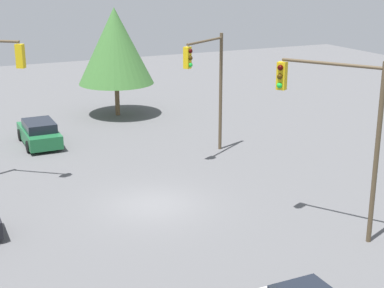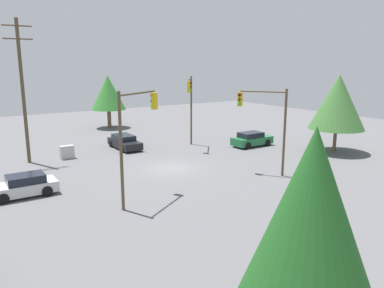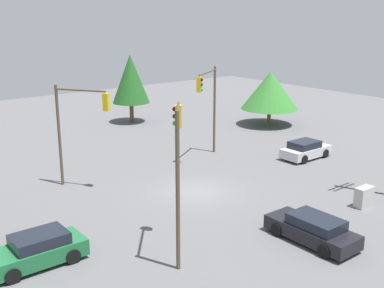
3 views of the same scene
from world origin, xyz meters
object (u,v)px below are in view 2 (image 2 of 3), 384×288
object	(u,v)px
traffic_signal_cross	(190,100)
traffic_signal_aux	(135,126)
traffic_signal_main	(266,116)
electrical_cabinet	(67,152)
sedan_green	(252,139)
sedan_dark	(124,142)
sedan_silver	(24,186)

from	to	relation	value
traffic_signal_cross	traffic_signal_aux	size ratio (longest dim) A/B	1.03
traffic_signal_main	electrical_cabinet	size ratio (longest dim) A/B	5.51
sedan_green	traffic_signal_main	distance (m)	10.45
traffic_signal_main	traffic_signal_aux	world-z (taller)	traffic_signal_aux
traffic_signal_aux	sedan_green	bearing A→B (deg)	-6.92
sedan_dark	traffic_signal_main	bearing A→B (deg)	110.95
sedan_silver	sedan_dark	bearing A→B (deg)	-49.85
sedan_silver	traffic_signal_cross	distance (m)	18.16
sedan_silver	traffic_signal_aux	bearing A→B (deg)	-130.94
traffic_signal_main	traffic_signal_cross	distance (m)	11.00
sedan_silver	electrical_cabinet	xyz separation A→B (m)	(-4.92, -8.11, -0.08)
traffic_signal_main	electrical_cabinet	world-z (taller)	traffic_signal_main
sedan_silver	traffic_signal_main	xyz separation A→B (m)	(-16.06, 4.81, 3.73)
sedan_green	traffic_signal_aux	bearing A→B (deg)	-64.56
traffic_signal_main	traffic_signal_cross	size ratio (longest dim) A/B	0.93
sedan_silver	sedan_green	world-z (taller)	sedan_green
traffic_signal_aux	traffic_signal_cross	bearing A→B (deg)	12.36
sedan_dark	electrical_cabinet	distance (m)	5.91
sedan_green	sedan_silver	bearing A→B (deg)	-82.20
sedan_silver	traffic_signal_main	bearing A→B (deg)	-106.69
sedan_dark	sedan_silver	distance (m)	14.06
sedan_green	traffic_signal_main	xyz separation A→B (m)	(5.87, 7.82, 3.69)
sedan_dark	traffic_signal_cross	world-z (taller)	traffic_signal_cross
sedan_silver	traffic_signal_cross	world-z (taller)	traffic_signal_cross
traffic_signal_main	traffic_signal_aux	size ratio (longest dim) A/B	0.95
electrical_cabinet	sedan_dark	bearing A→B (deg)	-170.65
sedan_silver	sedan_green	distance (m)	22.14
sedan_dark	traffic_signal_aux	distance (m)	15.33
sedan_green	traffic_signal_aux	xyz separation A→B (m)	(16.40, 7.80, 3.92)
sedan_silver	sedan_green	bearing A→B (deg)	-82.20
sedan_dark	traffic_signal_aux	xyz separation A→B (m)	(5.22, 13.86, 3.96)
sedan_silver	traffic_signal_aux	xyz separation A→B (m)	(-5.53, 4.80, 3.95)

